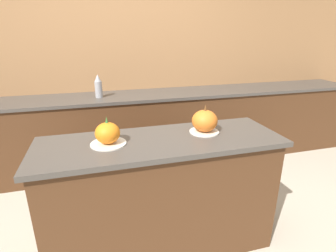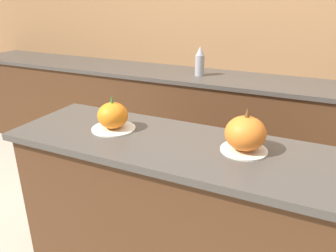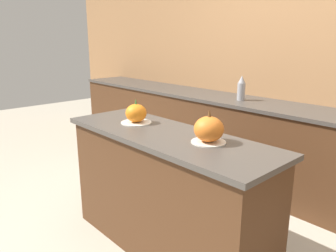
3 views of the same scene
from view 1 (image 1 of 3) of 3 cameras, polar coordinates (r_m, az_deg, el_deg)
ground_plane at (r=2.27m, az=-1.26°, el=-24.34°), size 12.00×12.00×0.00m
wall_back at (r=3.36m, az=-9.06°, el=13.78°), size 8.00×0.06×2.50m
kitchen_island at (r=1.99m, az=-1.35°, el=-14.92°), size 1.67×0.56×0.90m
back_counter at (r=3.22m, az=-7.58°, el=-1.04°), size 6.00×0.60×0.90m
pumpkin_cake_left at (r=1.72m, az=-13.00°, el=-1.74°), size 0.23×0.23×0.19m
pumpkin_cake_right at (r=1.89m, az=7.98°, el=0.98°), size 0.21×0.21×0.21m
bottle_tall at (r=3.02m, az=-14.92°, el=8.31°), size 0.08×0.08×0.25m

